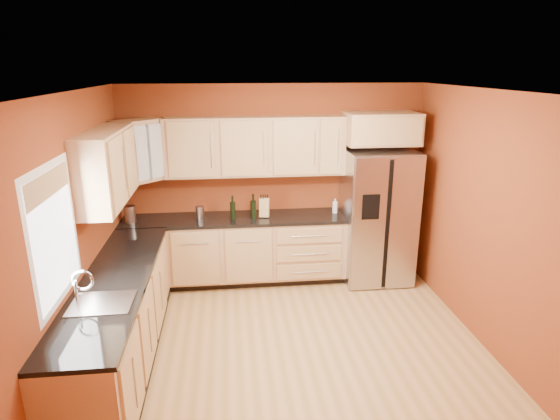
% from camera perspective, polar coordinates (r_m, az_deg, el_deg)
% --- Properties ---
extents(floor, '(4.00, 4.00, 0.00)m').
position_cam_1_polar(floor, '(5.04, 1.63, -16.79)').
color(floor, '#AC8042').
rests_on(floor, ground).
extents(ceiling, '(4.00, 4.00, 0.00)m').
position_cam_1_polar(ceiling, '(4.18, 1.94, 14.21)').
color(ceiling, silver).
rests_on(ceiling, wall_back).
extents(wall_back, '(4.00, 0.04, 2.60)m').
position_cam_1_polar(wall_back, '(6.35, -0.79, 3.39)').
color(wall_back, maroon).
rests_on(wall_back, floor).
extents(wall_front, '(4.00, 0.04, 2.60)m').
position_cam_1_polar(wall_front, '(2.69, 8.10, -17.41)').
color(wall_front, maroon).
rests_on(wall_front, floor).
extents(wall_left, '(0.04, 4.00, 2.60)m').
position_cam_1_polar(wall_left, '(4.62, -23.66, -3.49)').
color(wall_left, maroon).
rests_on(wall_left, floor).
extents(wall_right, '(0.04, 4.00, 2.60)m').
position_cam_1_polar(wall_right, '(5.12, 24.55, -1.66)').
color(wall_right, maroon).
rests_on(wall_right, floor).
extents(base_cabinets_back, '(2.90, 0.60, 0.88)m').
position_cam_1_polar(base_cabinets_back, '(6.30, -5.49, -5.03)').
color(base_cabinets_back, '#AA7C52').
rests_on(base_cabinets_back, floor).
extents(base_cabinets_left, '(0.60, 2.80, 0.88)m').
position_cam_1_polar(base_cabinets_left, '(4.89, -18.99, -12.90)').
color(base_cabinets_left, '#AA7C52').
rests_on(base_cabinets_left, floor).
extents(countertop_back, '(2.90, 0.62, 0.04)m').
position_cam_1_polar(countertop_back, '(6.13, -5.61, -1.09)').
color(countertop_back, black).
rests_on(countertop_back, base_cabinets_back).
extents(countertop_left, '(0.62, 2.80, 0.04)m').
position_cam_1_polar(countertop_left, '(4.68, -19.42, -8.01)').
color(countertop_left, black).
rests_on(countertop_left, base_cabinets_left).
extents(upper_cabinets_back, '(2.30, 0.33, 0.75)m').
position_cam_1_polar(upper_cabinets_back, '(6.06, -3.03, 7.77)').
color(upper_cabinets_back, '#AA7C52').
rests_on(upper_cabinets_back, wall_back).
extents(upper_cabinets_left, '(0.33, 1.35, 0.75)m').
position_cam_1_polar(upper_cabinets_left, '(5.11, -20.32, 4.94)').
color(upper_cabinets_left, '#AA7C52').
rests_on(upper_cabinets_left, wall_left).
extents(corner_upper_cabinet, '(0.67, 0.67, 0.75)m').
position_cam_1_polar(corner_upper_cabinet, '(5.98, -16.73, 6.95)').
color(corner_upper_cabinet, '#AA7C52').
rests_on(corner_upper_cabinet, wall_back).
extents(over_fridge_cabinet, '(0.92, 0.60, 0.40)m').
position_cam_1_polar(over_fridge_cabinet, '(6.20, 12.17, 9.73)').
color(over_fridge_cabinet, '#AA7C52').
rests_on(over_fridge_cabinet, wall_back).
extents(refrigerator, '(0.90, 0.75, 1.78)m').
position_cam_1_polar(refrigerator, '(6.38, 11.73, -0.74)').
color(refrigerator, '#B5B4B9').
rests_on(refrigerator, floor).
extents(window, '(0.03, 0.90, 1.00)m').
position_cam_1_polar(window, '(4.09, -25.76, -2.65)').
color(window, white).
rests_on(window, wall_left).
extents(sink_faucet, '(0.50, 0.42, 0.30)m').
position_cam_1_polar(sink_faucet, '(4.18, -21.11, -8.79)').
color(sink_faucet, silver).
rests_on(sink_faucet, countertop_left).
extents(canister_left, '(0.18, 0.18, 0.22)m').
position_cam_1_polar(canister_left, '(6.17, -17.79, -0.49)').
color(canister_left, '#B5B4B9').
rests_on(canister_left, countertop_back).
extents(canister_right, '(0.12, 0.12, 0.18)m').
position_cam_1_polar(canister_right, '(6.08, -9.73, -0.34)').
color(canister_right, '#B5B4B9').
rests_on(canister_right, countertop_back).
extents(wine_bottle_a, '(0.09, 0.09, 0.31)m').
position_cam_1_polar(wine_bottle_a, '(6.03, -5.78, 0.31)').
color(wine_bottle_a, black).
rests_on(wine_bottle_a, countertop_back).
extents(wine_bottle_b, '(0.09, 0.09, 0.33)m').
position_cam_1_polar(wine_bottle_b, '(6.01, -3.27, 0.43)').
color(wine_bottle_b, black).
rests_on(wine_bottle_b, countertop_back).
extents(knife_block, '(0.14, 0.14, 0.25)m').
position_cam_1_polar(knife_block, '(6.10, -1.91, 0.32)').
color(knife_block, tan).
rests_on(knife_block, countertop_back).
extents(soap_dispenser, '(0.08, 0.08, 0.19)m').
position_cam_1_polar(soap_dispenser, '(6.30, 6.72, 0.50)').
color(soap_dispenser, white).
rests_on(soap_dispenser, countertop_back).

